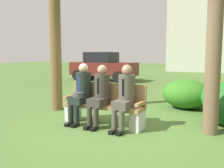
{
  "coord_description": "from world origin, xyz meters",
  "views": [
    {
      "loc": [
        2.41,
        -4.48,
        1.5
      ],
      "look_at": [
        -0.31,
        0.37,
        0.85
      ],
      "focal_mm": 39.58,
      "sensor_mm": 36.0,
      "label": 1
    }
  ],
  "objects_px": {
    "park_bench": "(104,105)",
    "shrub_near_bench": "(186,94)",
    "seated_man_left": "(81,90)",
    "parked_car_near": "(103,66)",
    "seated_man_right": "(125,94)",
    "seated_man_middle": "(100,92)"
  },
  "relations": [
    {
      "from": "park_bench",
      "to": "shrub_near_bench",
      "type": "relative_size",
      "value": 1.38
    },
    {
      "from": "park_bench",
      "to": "seated_man_left",
      "type": "height_order",
      "value": "seated_man_left"
    },
    {
      "from": "shrub_near_bench",
      "to": "parked_car_near",
      "type": "xyz_separation_m",
      "value": [
        -6.09,
        5.49,
        0.42
      ]
    },
    {
      "from": "seated_man_left",
      "to": "parked_car_near",
      "type": "height_order",
      "value": "parked_car_near"
    },
    {
      "from": "parked_car_near",
      "to": "park_bench",
      "type": "bearing_deg",
      "value": -58.57
    },
    {
      "from": "seated_man_left",
      "to": "seated_man_right",
      "type": "height_order",
      "value": "seated_man_left"
    },
    {
      "from": "seated_man_right",
      "to": "shrub_near_bench",
      "type": "height_order",
      "value": "seated_man_right"
    },
    {
      "from": "seated_man_left",
      "to": "seated_man_right",
      "type": "xyz_separation_m",
      "value": [
        1.07,
        0.0,
        -0.0
      ]
    },
    {
      "from": "park_bench",
      "to": "seated_man_left",
      "type": "distance_m",
      "value": 0.62
    },
    {
      "from": "seated_man_left",
      "to": "parked_car_near",
      "type": "bearing_deg",
      "value": 118.29
    },
    {
      "from": "parked_car_near",
      "to": "seated_man_middle",
      "type": "bearing_deg",
      "value": -59.1
    },
    {
      "from": "seated_man_left",
      "to": "seated_man_right",
      "type": "relative_size",
      "value": 1.01
    },
    {
      "from": "park_bench",
      "to": "shrub_near_bench",
      "type": "height_order",
      "value": "park_bench"
    },
    {
      "from": "park_bench",
      "to": "seated_man_right",
      "type": "height_order",
      "value": "seated_man_right"
    },
    {
      "from": "seated_man_middle",
      "to": "shrub_near_bench",
      "type": "relative_size",
      "value": 0.98
    },
    {
      "from": "seated_man_right",
      "to": "seated_man_middle",
      "type": "bearing_deg",
      "value": -179.87
    },
    {
      "from": "seated_man_middle",
      "to": "seated_man_left",
      "type": "bearing_deg",
      "value": -179.59
    },
    {
      "from": "seated_man_middle",
      "to": "parked_car_near",
      "type": "xyz_separation_m",
      "value": [
        -4.88,
        8.15,
        0.11
      ]
    },
    {
      "from": "seated_man_left",
      "to": "parked_car_near",
      "type": "distance_m",
      "value": 9.26
    },
    {
      "from": "parked_car_near",
      "to": "seated_man_right",
      "type": "bearing_deg",
      "value": -56.18
    },
    {
      "from": "seated_man_middle",
      "to": "parked_car_near",
      "type": "relative_size",
      "value": 0.33
    },
    {
      "from": "park_bench",
      "to": "seated_man_middle",
      "type": "distance_m",
      "value": 0.33
    }
  ]
}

